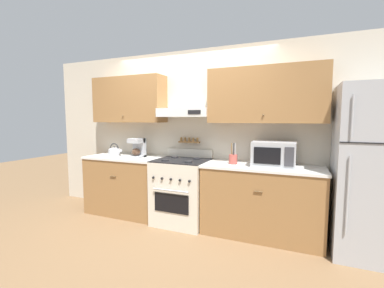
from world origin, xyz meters
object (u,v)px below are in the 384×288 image
tea_kettle (115,151)px  refrigerator (375,172)px  stove_range (181,191)px  coffee_maker (138,148)px  utensil_crock (233,159)px  microwave (274,154)px

tea_kettle → refrigerator: bearing=-0.7°
stove_range → coffee_maker: size_ratio=3.55×
coffee_maker → utensil_crock: coffee_maker is taller
stove_range → microwave: bearing=1.4°
coffee_maker → refrigerator: bearing=-1.3°
tea_kettle → utensil_crock: 1.95m
tea_kettle → microwave: size_ratio=0.47×
stove_range → microwave: microwave is taller
stove_range → tea_kettle: 1.31m
tea_kettle → utensil_crock: (1.95, 0.00, -0.00)m
stove_range → refrigerator: bearing=-0.7°
refrigerator → microwave: refrigerator is taller
stove_range → utensil_crock: size_ratio=3.77×
refrigerator → stove_range: bearing=179.3°
stove_range → tea_kettle: size_ratio=4.36×
microwave → refrigerator: bearing=-3.3°
coffee_maker → microwave: microwave is taller
microwave → utensil_crock: (-0.51, -0.02, -0.09)m
coffee_maker → microwave: 2.04m
refrigerator → coffee_maker: size_ratio=6.35×
stove_range → tea_kettle: bearing=179.4°
refrigerator → coffee_maker: 3.10m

